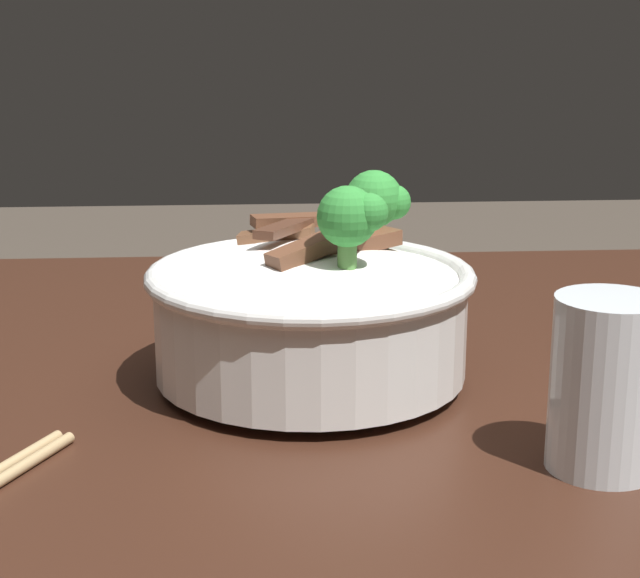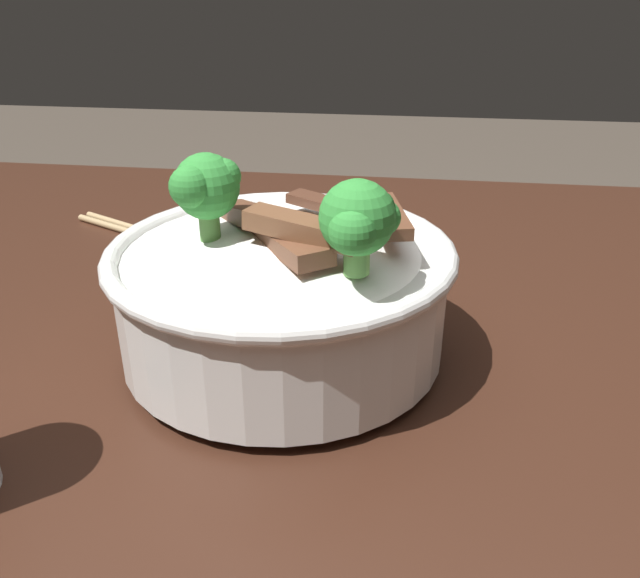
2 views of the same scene
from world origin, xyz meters
TOP-DOWN VIEW (x-y plane):
  - rice_bowl at (-0.10, 0.08)m, footprint 0.23×0.23m
  - chopsticks_pair at (-0.31, -0.11)m, footprint 0.10×0.19m

SIDE VIEW (x-z plane):
  - chopsticks_pair at x=-0.31m, z-range 0.76..0.77m
  - rice_bowl at x=-0.10m, z-range 0.75..0.90m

